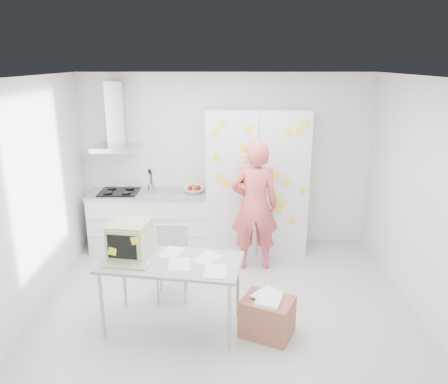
{
  "coord_description": "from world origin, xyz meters",
  "views": [
    {
      "loc": [
        -0.02,
        -4.7,
        2.87
      ],
      "look_at": [
        -0.03,
        0.65,
        1.25
      ],
      "focal_mm": 35.0,
      "sensor_mm": 36.0,
      "label": 1
    }
  ],
  "objects_px": {
    "desk": "(145,249)",
    "chair": "(172,257)",
    "cardboard_box": "(267,316)",
    "person": "(254,206)"
  },
  "relations": [
    {
      "from": "desk",
      "to": "chair",
      "type": "relative_size",
      "value": 1.76
    },
    {
      "from": "cardboard_box",
      "to": "chair",
      "type": "bearing_deg",
      "value": 143.07
    },
    {
      "from": "chair",
      "to": "cardboard_box",
      "type": "distance_m",
      "value": 1.43
    },
    {
      "from": "desk",
      "to": "cardboard_box",
      "type": "relative_size",
      "value": 2.44
    },
    {
      "from": "person",
      "to": "desk",
      "type": "height_order",
      "value": "person"
    },
    {
      "from": "person",
      "to": "chair",
      "type": "distance_m",
      "value": 1.39
    },
    {
      "from": "person",
      "to": "desk",
      "type": "distance_m",
      "value": 1.9
    },
    {
      "from": "cardboard_box",
      "to": "person",
      "type": "bearing_deg",
      "value": 91.76
    },
    {
      "from": "desk",
      "to": "chair",
      "type": "distance_m",
      "value": 0.76
    },
    {
      "from": "person",
      "to": "chair",
      "type": "xyz_separation_m",
      "value": [
        -1.07,
        -0.78,
        -0.41
      ]
    }
  ]
}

